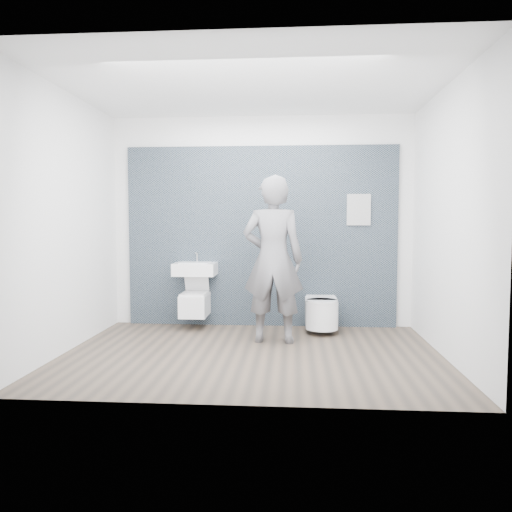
# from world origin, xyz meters

# --- Properties ---
(ground) EXTENTS (4.00, 4.00, 0.00)m
(ground) POSITION_xyz_m (0.00, 0.00, 0.00)
(ground) COLOR brown
(ground) RESTS_ON ground
(room_shell) EXTENTS (4.00, 4.00, 4.00)m
(room_shell) POSITION_xyz_m (0.00, 0.00, 1.74)
(room_shell) COLOR silver
(room_shell) RESTS_ON ground
(tile_wall) EXTENTS (3.60, 0.06, 2.40)m
(tile_wall) POSITION_xyz_m (0.00, 1.47, 0.00)
(tile_wall) COLOR black
(tile_wall) RESTS_ON ground
(washbasin) EXTENTS (0.54, 0.41, 0.41)m
(washbasin) POSITION_xyz_m (-0.85, 1.24, 0.78)
(washbasin) COLOR white
(washbasin) RESTS_ON ground
(toilet_square) EXTENTS (0.34, 0.49, 0.64)m
(toilet_square) POSITION_xyz_m (-0.85, 1.20, 0.34)
(toilet_square) COLOR white
(toilet_square) RESTS_ON ground
(toilet_rounded) EXTENTS (0.40, 0.68, 0.37)m
(toilet_rounded) POSITION_xyz_m (0.80, 1.10, 0.25)
(toilet_rounded) COLOR white
(toilet_rounded) RESTS_ON ground
(info_placard) EXTENTS (0.31, 0.03, 0.41)m
(info_placard) POSITION_xyz_m (1.29, 1.43, 0.00)
(info_placard) COLOR silver
(info_placard) RESTS_ON ground
(visitor) EXTENTS (0.72, 0.49, 1.93)m
(visitor) POSITION_xyz_m (0.20, 0.53, 0.96)
(visitor) COLOR slate
(visitor) RESTS_ON ground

